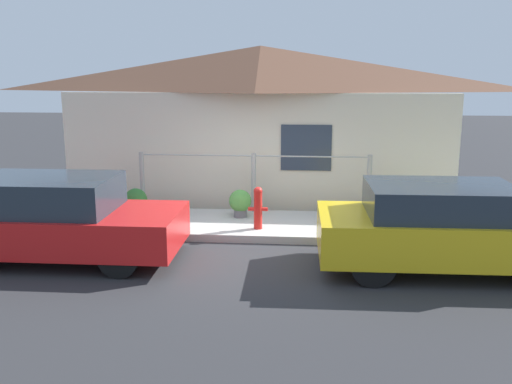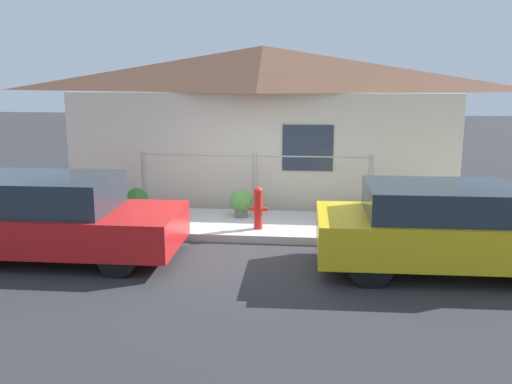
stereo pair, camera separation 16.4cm
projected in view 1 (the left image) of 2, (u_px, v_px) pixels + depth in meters
The scene contains 10 objects.
ground_plane at pixel (245, 243), 10.42m from camera, with size 60.00×60.00×0.00m, color #2D2D30.
sidewalk at pixel (250, 225), 11.35m from camera, with size 24.00×1.95×0.14m.
house at pixel (260, 78), 13.15m from camera, with size 9.12×2.23×3.64m.
fence at pixel (254, 180), 11.99m from camera, with size 4.90×0.10×1.25m.
car_left at pixel (54, 219), 9.42m from camera, with size 4.12×1.78×1.39m.
car_right at pixel (447, 228), 8.88m from camera, with size 4.08×1.80×1.38m.
fire_hydrant at pixel (258, 207), 10.76m from camera, with size 0.37×0.17×0.81m.
potted_plant_near_hydrant at pixel (240, 202), 11.64m from camera, with size 0.46×0.46×0.57m.
potted_plant_by_fence at pixel (136, 201), 11.68m from camera, with size 0.47×0.47×0.58m.
potted_plant_corner at pixel (420, 206), 11.50m from camera, with size 0.40×0.40×0.50m.
Camera 1 is at (1.08, -9.92, 3.13)m, focal length 40.00 mm.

